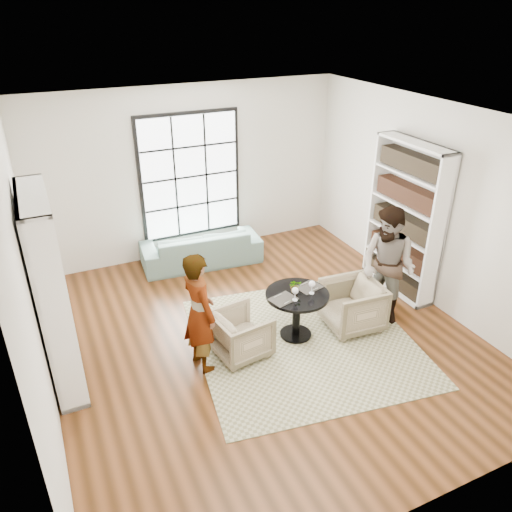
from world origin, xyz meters
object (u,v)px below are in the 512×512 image
armchair_left (241,334)px  person_right (388,266)px  armchair_right (352,305)px  pedestal_table (297,305)px  wine_glass_right (312,284)px  wine_glass_left (295,291)px  sofa (201,247)px  person_left (199,313)px  flower_centerpiece (295,286)px

armchair_left → person_right: size_ratio=0.40×
armchair_left → armchair_right: 1.67m
pedestal_table → wine_glass_right: bearing=-23.9°
armchair_left → wine_glass_left: wine_glass_left is taller
pedestal_table → person_right: 1.43m
sofa → person_left: 2.88m
pedestal_table → sofa: (-0.46, 2.63, -0.20)m
sofa → wine_glass_left: size_ratio=10.57×
sofa → wine_glass_right: 2.83m
pedestal_table → armchair_left: pedestal_table is taller
wine_glass_right → flower_centerpiece: wine_glass_right is taller
sofa → person_right: 3.37m
wine_glass_left → pedestal_table: bearing=49.6°
sofa → armchair_right: (1.29, -2.76, 0.05)m
armchair_left → armchair_right: (1.67, -0.09, 0.04)m
pedestal_table → wine_glass_right: size_ratio=4.43×
wine_glass_left → flower_centerpiece: 0.21m
armchair_left → person_left: person_left is taller
wine_glass_right → flower_centerpiece: 0.23m
person_left → wine_glass_left: bearing=-103.9°
wine_glass_left → flower_centerpiece: wine_glass_left is taller
pedestal_table → armchair_left: bearing=-177.2°
armchair_right → wine_glass_right: size_ratio=3.97×
armchair_right → flower_centerpiece: bearing=-97.4°
wine_glass_right → wine_glass_left: bearing=-169.3°
person_right → wine_glass_right: 1.20m
armchair_right → wine_glass_right: (-0.65, 0.05, 0.48)m
person_left → flower_centerpiece: bearing=-96.2°
wine_glass_left → person_left: bearing=176.0°
person_right → wine_glass_right: size_ratio=8.88×
sofa → wine_glass_right: size_ratio=10.67×
armchair_right → person_left: 2.27m
armchair_right → person_right: 0.75m
armchair_right → flower_centerpiece: (-0.84, 0.18, 0.43)m
pedestal_table → armchair_left: 0.87m
person_right → flower_centerpiece: bearing=-116.2°
person_right → wine_glass_left: size_ratio=8.80×
person_left → wine_glass_left: person_left is taller
person_left → flower_centerpiece: (1.38, 0.09, -0.02)m
sofa → armchair_right: armchair_right is taller
armchair_right → wine_glass_right: 0.81m
person_left → armchair_left: bearing=-99.9°
person_left → person_right: person_right is taller
person_left → wine_glass_left: size_ratio=8.17×
sofa → armchair_right: size_ratio=2.69×
pedestal_table → wine_glass_left: bearing=-130.4°
wine_glass_right → armchair_right: bearing=-4.7°
armchair_left → wine_glass_right: size_ratio=3.55×
person_left → flower_centerpiece: person_left is taller
wine_glass_left → wine_glass_right: bearing=10.7°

